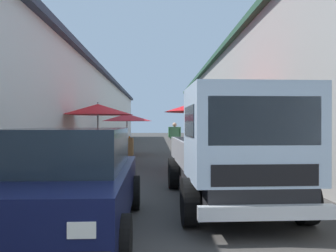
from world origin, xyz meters
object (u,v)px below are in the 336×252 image
fruit_stall_far_right (211,111)px  hatchback_car (67,180)px  delivery_truck (236,152)px  parked_scooter (91,161)px  vendor_in_shade (200,135)px  fruit_stall_far_left (127,122)px  vendor_by_crates (175,136)px  fruit_stall_near_right (218,117)px  fruit_stall_mid_lane (97,116)px

fruit_stall_far_right → hatchback_car: size_ratio=0.72×
delivery_truck → parked_scooter: size_ratio=2.97×
delivery_truck → vendor_in_shade: (12.22, -0.87, -0.10)m
vendor_in_shade → parked_scooter: (-7.93, 4.10, -0.49)m
fruit_stall_far_left → hatchback_car: fruit_stall_far_left is taller
vendor_by_crates → fruit_stall_far_left: bearing=98.9°
delivery_truck → fruit_stall_far_left: bearing=13.9°
fruit_stall_far_right → parked_scooter: size_ratio=1.70×
vendor_in_shade → parked_scooter: size_ratio=0.97×
fruit_stall_far_left → delivery_truck: 11.66m
hatchback_car → parked_scooter: (5.26, 0.66, -0.29)m
fruit_stall_near_right → hatchback_car: (-8.36, 3.56, -1.05)m
fruit_stall_near_right → hatchback_car: fruit_stall_near_right is taller
vendor_by_crates → parked_scooter: vendor_by_crates is taller
fruit_stall_near_right → delivery_truck: (-7.40, 0.98, -0.75)m
fruit_stall_near_right → hatchback_car: 9.15m
fruit_stall_far_right → hatchback_car: (-5.89, 2.91, -1.18)m
fruit_stall_mid_lane → vendor_in_shade: fruit_stall_mid_lane is taller
hatchback_car → vendor_by_crates: bearing=-9.5°
fruit_stall_mid_lane → hatchback_car: fruit_stall_mid_lane is taller
fruit_stall_far_right → fruit_stall_near_right: 2.56m
fruit_stall_near_right → delivery_truck: fruit_stall_near_right is taller
vendor_in_shade → parked_scooter: 8.94m
fruit_stall_far_right → vendor_by_crates: (6.75, 0.79, -1.00)m
fruit_stall_near_right → parked_scooter: (-3.10, 4.21, -1.34)m
fruit_stall_far_left → fruit_stall_near_right: size_ratio=0.91×
fruit_stall_far_right → fruit_stall_mid_lane: fruit_stall_far_right is taller
fruit_stall_far_left → vendor_in_shade: size_ratio=1.50×
fruit_stall_mid_lane → vendor_in_shade: 7.03m
vendor_by_crates → parked_scooter: 7.90m
fruit_stall_far_right → fruit_stall_near_right: bearing=-14.7°
fruit_stall_far_right → delivery_truck: fruit_stall_far_right is taller
fruit_stall_far_right → vendor_by_crates: size_ratio=1.79×
fruit_stall_near_right → delivery_truck: 7.50m
fruit_stall_mid_lane → vendor_by_crates: 5.83m
fruit_stall_mid_lane → delivery_truck: bearing=-152.7°
vendor_in_shade → hatchback_car: bearing=165.3°
fruit_stall_mid_lane → fruit_stall_far_right: bearing=-115.7°
fruit_stall_far_left → delivery_truck: size_ratio=0.49×
fruit_stall_mid_lane → parked_scooter: fruit_stall_mid_lane is taller
fruit_stall_far_right → parked_scooter: (-0.63, 3.57, -1.47)m
fruit_stall_far_left → parked_scooter: bearing=176.5°
fruit_stall_far_left → vendor_by_crates: size_ratio=1.54×
delivery_truck → fruit_stall_near_right: bearing=-7.6°
vendor_in_shade → fruit_stall_far_right: bearing=175.8°
fruit_stall_mid_lane → vendor_in_shade: size_ratio=1.56×
hatchback_car → vendor_in_shade: 13.63m
fruit_stall_far_left → vendor_by_crates: bearing=-81.1°
delivery_truck → parked_scooter: delivery_truck is taller
fruit_stall_mid_lane → vendor_by_crates: (4.90, -3.03, -0.88)m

